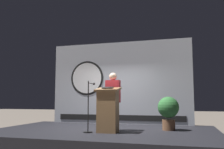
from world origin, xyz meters
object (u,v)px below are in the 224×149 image
Objects in this scene: speaker_person at (113,101)px; microphone_stand at (89,114)px; potted_plant at (168,110)px; podium at (108,110)px.

microphone_stand is at bearing -132.10° from speaker_person.
speaker_person reaches higher than potted_plant.
podium is 0.89× the size of microphone_stand.
podium reaches higher than potted_plant.
microphone_stand reaches higher than podium.
potted_plant is (2.03, 1.03, 0.09)m from microphone_stand.
speaker_person is at bearing -163.05° from potted_plant.
microphone_stand is 1.44× the size of potted_plant.
speaker_person is 1.61m from potted_plant.
podium is at bearing -90.74° from speaker_person.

